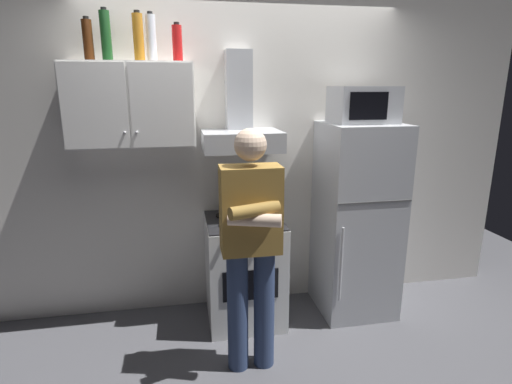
# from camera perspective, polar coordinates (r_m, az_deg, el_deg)

# --- Properties ---
(ground_plane) EXTENTS (7.00, 7.00, 0.00)m
(ground_plane) POSITION_cam_1_polar(r_m,az_deg,el_deg) (3.36, 0.00, -19.32)
(ground_plane) COLOR #4C4C51
(back_wall_tiled) EXTENTS (4.80, 0.10, 2.70)m
(back_wall_tiled) POSITION_cam_1_polar(r_m,az_deg,el_deg) (3.42, -1.86, 5.77)
(back_wall_tiled) COLOR silver
(back_wall_tiled) RESTS_ON ground_plane
(upper_cabinet) EXTENTS (0.90, 0.37, 0.60)m
(upper_cabinet) POSITION_cam_1_polar(r_m,az_deg,el_deg) (3.13, -17.14, 11.68)
(upper_cabinet) COLOR white
(stove_oven) EXTENTS (0.60, 0.62, 0.87)m
(stove_oven) POSITION_cam_1_polar(r_m,az_deg,el_deg) (3.35, -1.65, -10.90)
(stove_oven) COLOR white
(stove_oven) RESTS_ON ground_plane
(range_hood) EXTENTS (0.60, 0.44, 0.75)m
(range_hood) POSITION_cam_1_polar(r_m,az_deg,el_deg) (3.16, -2.17, 9.55)
(range_hood) COLOR #B7BABF
(refrigerator) EXTENTS (0.60, 0.62, 1.60)m
(refrigerator) POSITION_cam_1_polar(r_m,az_deg,el_deg) (3.48, 13.99, -3.86)
(refrigerator) COLOR silver
(refrigerator) RESTS_ON ground_plane
(microwave) EXTENTS (0.48, 0.37, 0.28)m
(microwave) POSITION_cam_1_polar(r_m,az_deg,el_deg) (3.32, 14.87, 11.80)
(microwave) COLOR #B7BABF
(microwave) RESTS_ON refrigerator
(person_standing) EXTENTS (0.38, 0.33, 1.64)m
(person_standing) POSITION_cam_1_polar(r_m,az_deg,el_deg) (2.61, -0.72, -7.38)
(person_standing) COLOR navy
(person_standing) RESTS_ON ground_plane
(cooking_pot) EXTENTS (0.28, 0.18, 0.12)m
(cooking_pot) POSITION_cam_1_polar(r_m,az_deg,el_deg) (3.08, 1.02, -3.20)
(cooking_pot) COLOR #B7BABF
(cooking_pot) RESTS_ON stove_oven
(bottle_rum_dark) EXTENTS (0.07, 0.07, 0.29)m
(bottle_rum_dark) POSITION_cam_1_polar(r_m,az_deg,el_deg) (3.20, -22.61, 19.17)
(bottle_rum_dark) COLOR #47230F
(bottle_rum_dark) RESTS_ON upper_cabinet
(bottle_wine_green) EXTENTS (0.07, 0.07, 0.35)m
(bottle_wine_green) POSITION_cam_1_polar(r_m,az_deg,el_deg) (3.18, -20.41, 19.95)
(bottle_wine_green) COLOR #19471E
(bottle_wine_green) RESTS_ON upper_cabinet
(bottle_soda_red) EXTENTS (0.07, 0.07, 0.27)m
(bottle_soda_red) POSITION_cam_1_polar(r_m,az_deg,el_deg) (3.14, -11.04, 19.88)
(bottle_soda_red) COLOR red
(bottle_soda_red) RESTS_ON upper_cabinet
(bottle_liquor_amber) EXTENTS (0.07, 0.07, 0.34)m
(bottle_liquor_amber) POSITION_cam_1_polar(r_m,az_deg,el_deg) (3.14, -16.25, 20.21)
(bottle_liquor_amber) COLOR #B7721E
(bottle_liquor_amber) RESTS_ON upper_cabinet
(bottle_vodka_clear) EXTENTS (0.07, 0.07, 0.34)m
(bottle_vodka_clear) POSITION_cam_1_polar(r_m,az_deg,el_deg) (3.16, -14.55, 20.27)
(bottle_vodka_clear) COLOR silver
(bottle_vodka_clear) RESTS_ON upper_cabinet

